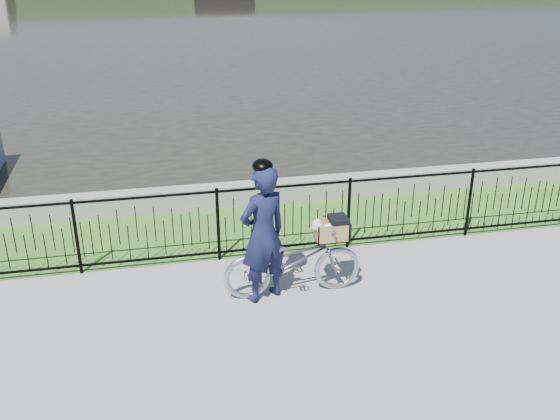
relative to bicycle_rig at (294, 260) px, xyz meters
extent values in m
plane|color=gray|center=(0.13, -0.45, -0.50)|extent=(120.00, 120.00, 0.00)
cube|color=#386E22|center=(0.13, 2.15, -0.50)|extent=(60.00, 2.00, 0.01)
plane|color=black|center=(0.13, 32.55, -0.50)|extent=(120.00, 120.00, 0.00)
cube|color=gray|center=(0.13, 3.15, -0.30)|extent=(60.00, 0.30, 0.40)
imported|color=#A5A9B1|center=(-0.01, 0.00, -0.01)|extent=(1.87, 0.65, 0.98)
cube|color=black|center=(0.51, 0.00, 0.26)|extent=(0.38, 0.18, 0.02)
cube|color=olive|center=(0.51, 0.00, 0.26)|extent=(0.43, 0.28, 0.01)
cube|color=olive|center=(0.51, 0.13, 0.39)|extent=(0.43, 0.01, 0.26)
cube|color=olive|center=(0.51, -0.13, 0.39)|extent=(0.43, 0.02, 0.26)
cube|color=olive|center=(0.71, 0.00, 0.39)|extent=(0.01, 0.28, 0.26)
cube|color=olive|center=(0.30, 0.00, 0.39)|extent=(0.02, 0.28, 0.26)
cube|color=black|center=(0.60, 0.00, 0.54)|extent=(0.23, 0.29, 0.06)
cube|color=black|center=(0.73, 0.00, 0.41)|extent=(0.02, 0.29, 0.21)
ellipsoid|color=silver|center=(0.49, 0.00, 0.39)|extent=(0.31, 0.22, 0.20)
sphere|color=silver|center=(0.31, -0.02, 0.49)|extent=(0.15, 0.15, 0.15)
sphere|color=silver|center=(0.26, -0.04, 0.46)|extent=(0.07, 0.07, 0.07)
sphere|color=black|center=(0.24, -0.05, 0.46)|extent=(0.02, 0.02, 0.02)
cone|color=#9D6741|center=(0.31, 0.04, 0.55)|extent=(0.06, 0.08, 0.08)
cone|color=#9D6741|center=(0.33, -0.06, 0.55)|extent=(0.06, 0.08, 0.08)
imported|color=#121533|center=(-0.42, -0.03, 0.44)|extent=(0.81, 0.69, 1.88)
ellipsoid|color=black|center=(-0.42, -0.03, 1.35)|extent=(0.26, 0.29, 0.18)
camera|label=1|loc=(-1.68, -7.13, 3.98)|focal=40.00mm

